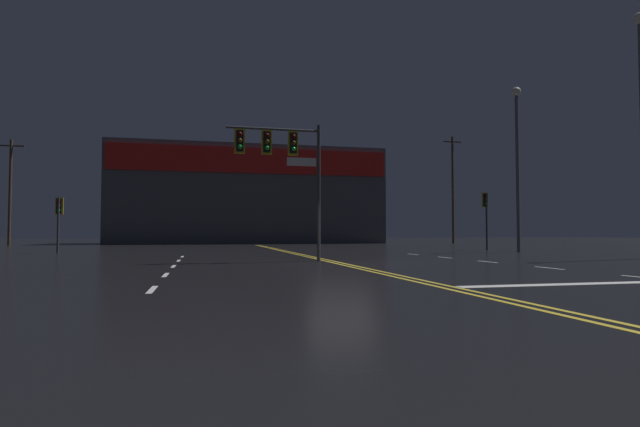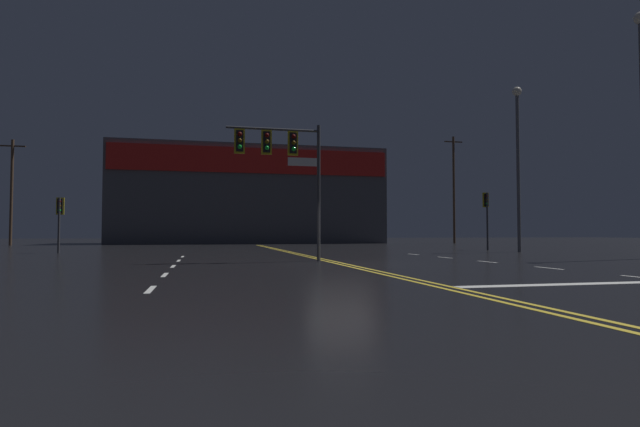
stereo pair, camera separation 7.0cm
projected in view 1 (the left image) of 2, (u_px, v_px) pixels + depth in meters
ground_plane at (342, 264)px, 18.35m from camera, size 200.00×200.00×0.00m
road_markings at (394, 267)px, 16.88m from camera, size 17.74×60.00×0.01m
traffic_signal_median at (280, 153)px, 20.07m from camera, size 3.83×0.36×5.57m
traffic_signal_corner_northwest at (59, 212)px, 28.60m from camera, size 0.42×0.36×3.19m
traffic_signal_corner_northeast at (486, 208)px, 33.56m from camera, size 0.42×0.36×3.88m
streetlight_median_approach at (517, 147)px, 30.40m from camera, size 0.56×0.56×10.09m
building_backdrop at (249, 197)px, 57.36m from camera, size 29.78×10.23×10.69m
utility_pole_row at (275, 189)px, 51.91m from camera, size 47.26×0.26×12.14m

